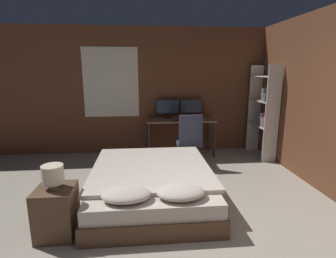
% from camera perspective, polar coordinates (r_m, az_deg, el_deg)
% --- Properties ---
extents(wall_back, '(12.00, 0.08, 2.70)m').
position_cam_1_polar(wall_back, '(5.83, 1.09, 8.28)').
color(wall_back, brown).
rests_on(wall_back, ground_plane).
extents(wall_side_right, '(0.06, 12.00, 2.70)m').
position_cam_1_polar(wall_side_right, '(4.48, 31.42, 5.05)').
color(wall_side_right, brown).
rests_on(wall_side_right, ground_plane).
extents(bed, '(1.66, 2.09, 0.53)m').
position_cam_1_polar(bed, '(3.80, -3.56, -11.80)').
color(bed, brown).
rests_on(bed, ground_plane).
extents(nightstand, '(0.41, 0.43, 0.56)m').
position_cam_1_polar(nightstand, '(3.27, -23.08, -16.20)').
color(nightstand, brown).
rests_on(nightstand, ground_plane).
extents(bedside_lamp, '(0.23, 0.23, 0.26)m').
position_cam_1_polar(bedside_lamp, '(3.09, -23.79, -9.02)').
color(bedside_lamp, gray).
rests_on(bedside_lamp, nightstand).
extents(desk, '(1.47, 0.56, 0.78)m').
position_cam_1_polar(desk, '(5.59, 2.77, 1.06)').
color(desk, '#846042').
rests_on(desk, ground_plane).
extents(monitor_left, '(0.49, 0.16, 0.40)m').
position_cam_1_polar(monitor_left, '(5.68, -0.05, 4.72)').
color(monitor_left, black).
rests_on(monitor_left, desk).
extents(monitor_right, '(0.49, 0.16, 0.40)m').
position_cam_1_polar(monitor_right, '(5.75, 5.11, 4.77)').
color(monitor_right, black).
rests_on(monitor_right, desk).
extents(keyboard, '(0.35, 0.13, 0.02)m').
position_cam_1_polar(keyboard, '(5.40, 3.04, 1.87)').
color(keyboard, black).
rests_on(keyboard, desk).
extents(computer_mouse, '(0.07, 0.05, 0.04)m').
position_cam_1_polar(computer_mouse, '(5.44, 5.79, 2.01)').
color(computer_mouse, black).
rests_on(computer_mouse, desk).
extents(office_chair, '(0.52, 0.52, 1.01)m').
position_cam_1_polar(office_chair, '(5.05, 4.61, -3.45)').
color(office_chair, black).
rests_on(office_chair, ground_plane).
extents(bookshelf, '(0.29, 0.85, 1.90)m').
position_cam_1_polar(bookshelf, '(5.73, 20.35, 4.18)').
color(bookshelf, beige).
rests_on(bookshelf, ground_plane).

